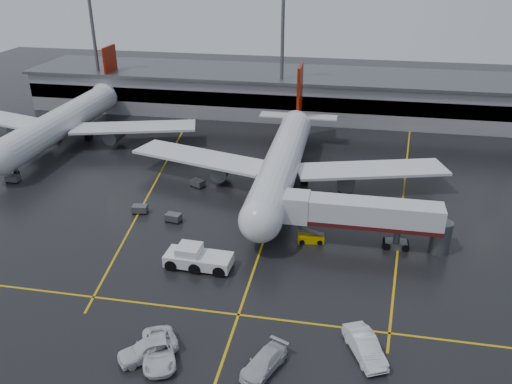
# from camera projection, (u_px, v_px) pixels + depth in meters

# --- Properties ---
(ground) EXTENTS (220.00, 220.00, 0.00)m
(ground) POSITION_uv_depth(u_px,v_px,m) (273.00, 213.00, 71.21)
(ground) COLOR black
(ground) RESTS_ON ground
(apron_line_centre) EXTENTS (0.25, 90.00, 0.02)m
(apron_line_centre) POSITION_uv_depth(u_px,v_px,m) (273.00, 213.00, 71.20)
(apron_line_centre) COLOR gold
(apron_line_centre) RESTS_ON ground
(apron_line_stop) EXTENTS (60.00, 0.25, 0.02)m
(apron_line_stop) POSITION_uv_depth(u_px,v_px,m) (238.00, 315.00, 51.68)
(apron_line_stop) COLOR gold
(apron_line_stop) RESTS_ON ground
(apron_line_left) EXTENTS (9.99, 69.35, 0.02)m
(apron_line_left) POSITION_uv_depth(u_px,v_px,m) (160.00, 174.00, 83.42)
(apron_line_left) COLOR gold
(apron_line_left) RESTS_ON ground
(apron_line_right) EXTENTS (7.57, 69.64, 0.02)m
(apron_line_right) POSITION_uv_depth(u_px,v_px,m) (404.00, 193.00, 77.06)
(apron_line_right) COLOR gold
(apron_line_right) RESTS_ON ground
(terminal) EXTENTS (122.00, 19.00, 8.60)m
(terminal) POSITION_uv_depth(u_px,v_px,m) (308.00, 93.00, 111.88)
(terminal) COLOR gray
(terminal) RESTS_ON ground
(light_mast_left) EXTENTS (3.00, 1.20, 25.45)m
(light_mast_left) POSITION_uv_depth(u_px,v_px,m) (95.00, 43.00, 109.78)
(light_mast_left) COLOR #595B60
(light_mast_left) RESTS_ON ground
(light_mast_mid) EXTENTS (3.00, 1.20, 25.45)m
(light_mast_mid) POSITION_uv_depth(u_px,v_px,m) (282.00, 49.00, 103.09)
(light_mast_mid) COLOR #595B60
(light_mast_mid) RESTS_ON ground
(main_airliner) EXTENTS (48.80, 45.60, 14.10)m
(main_airliner) POSITION_uv_depth(u_px,v_px,m) (284.00, 159.00, 78.00)
(main_airliner) COLOR silver
(main_airliner) RESTS_ON ground
(second_airliner) EXTENTS (48.80, 45.60, 14.10)m
(second_airliner) POSITION_uv_depth(u_px,v_px,m) (66.00, 119.00, 95.68)
(second_airliner) COLOR silver
(second_airliner) RESTS_ON ground
(jet_bridge) EXTENTS (19.90, 3.40, 6.05)m
(jet_bridge) POSITION_uv_depth(u_px,v_px,m) (364.00, 216.00, 62.21)
(jet_bridge) COLOR silver
(jet_bridge) RESTS_ON ground
(pushback_tractor) EXTENTS (7.70, 3.55, 2.71)m
(pushback_tractor) POSITION_uv_depth(u_px,v_px,m) (197.00, 258.00, 59.01)
(pushback_tractor) COLOR silver
(pushback_tractor) RESTS_ON ground
(belt_loader) EXTENTS (3.40, 1.91, 2.05)m
(belt_loader) POSITION_uv_depth(u_px,v_px,m) (311.00, 238.00, 64.23)
(belt_loader) COLOR #C7A202
(belt_loader) RESTS_ON ground
(service_van_a) EXTENTS (4.89, 6.66, 1.68)m
(service_van_a) POSITION_uv_depth(u_px,v_px,m) (159.00, 350.00, 45.99)
(service_van_a) COLOR white
(service_van_a) RESTS_ON ground
(service_van_b) EXTENTS (4.13, 5.76, 1.55)m
(service_van_b) POSITION_uv_depth(u_px,v_px,m) (264.00, 362.00, 44.74)
(service_van_b) COLOR silver
(service_van_b) RESTS_ON ground
(service_van_c) EXTENTS (4.27, 6.15, 1.92)m
(service_van_c) POSITION_uv_depth(u_px,v_px,m) (365.00, 346.00, 46.28)
(service_van_c) COLOR white
(service_van_c) RESTS_ON ground
(service_van_d) EXTENTS (5.51, 5.05, 1.82)m
(service_van_d) POSITION_uv_depth(u_px,v_px,m) (148.00, 349.00, 46.06)
(service_van_d) COLOR silver
(service_van_d) RESTS_ON ground
(baggage_cart_a) EXTENTS (2.19, 1.62, 1.12)m
(baggage_cart_a) POSITION_uv_depth(u_px,v_px,m) (173.00, 217.00, 68.88)
(baggage_cart_a) COLOR #595B60
(baggage_cart_a) RESTS_ON ground
(baggage_cart_b) EXTENTS (2.16, 1.57, 1.12)m
(baggage_cart_b) POSITION_uv_depth(u_px,v_px,m) (140.00, 209.00, 71.10)
(baggage_cart_b) COLOR #595B60
(baggage_cart_b) RESTS_ON ground
(baggage_cart_c) EXTENTS (2.37, 2.05, 1.12)m
(baggage_cart_c) POSITION_uv_depth(u_px,v_px,m) (198.00, 183.00, 78.79)
(baggage_cart_c) COLOR #595B60
(baggage_cart_c) RESTS_ON ground
(baggage_cart_d) EXTENTS (2.36, 2.00, 1.12)m
(baggage_cart_d) POSITION_uv_depth(u_px,v_px,m) (12.00, 158.00, 87.89)
(baggage_cart_d) COLOR #595B60
(baggage_cart_d) RESTS_ON ground
(baggage_cart_e) EXTENTS (2.05, 1.38, 1.12)m
(baggage_cart_e) POSITION_uv_depth(u_px,v_px,m) (13.00, 178.00, 80.40)
(baggage_cart_e) COLOR #595B60
(baggage_cart_e) RESTS_ON ground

